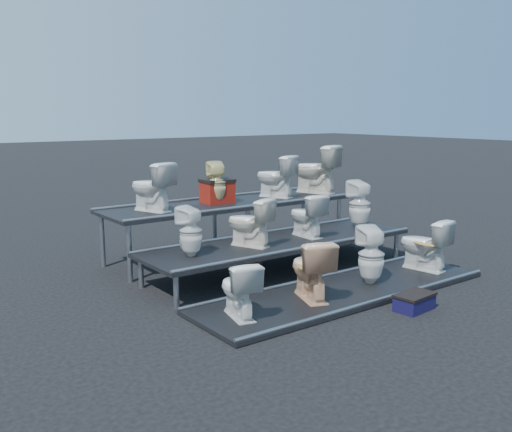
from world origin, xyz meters
TOP-DOWN VIEW (x-y plane):
  - ground at (0.00, 0.00)m, footprint 80.00×80.00m
  - tier_front at (0.00, -1.30)m, footprint 4.20×1.20m
  - tier_mid at (0.00, 0.00)m, footprint 4.20×1.20m
  - tier_back at (0.00, 1.30)m, footprint 4.20×1.20m
  - toilet_0 at (-1.65, -1.30)m, footprint 0.50×0.69m
  - toilet_1 at (-0.59, -1.30)m, footprint 0.64×0.83m
  - toilet_2 at (0.48, -1.30)m, footprint 0.44×0.45m
  - toilet_3 at (1.59, -1.30)m, footprint 0.51×0.78m
  - toilet_4 at (-1.49, 0.00)m, footprint 0.37×0.37m
  - toilet_5 at (-0.56, 0.00)m, footprint 0.59×0.75m
  - toilet_6 at (0.49, 0.00)m, footprint 0.40×0.65m
  - toilet_7 at (1.62, 0.00)m, footprint 0.38×0.38m
  - toilet_8 at (-1.39, 1.30)m, footprint 0.60×0.79m
  - toilet_9 at (-0.26, 1.30)m, footprint 0.38×0.39m
  - toilet_10 at (0.93, 1.30)m, footprint 0.61×0.80m
  - toilet_11 at (1.83, 1.30)m, footprint 0.72×0.95m
  - red_crate at (-0.20, 1.37)m, footprint 0.48×0.39m
  - step_stool at (0.22, -2.22)m, footprint 0.50×0.33m

SIDE VIEW (x-z plane):
  - ground at x=0.00m, z-range 0.00..0.00m
  - tier_front at x=0.00m, z-range 0.00..0.06m
  - step_stool at x=0.22m, z-range 0.00..0.17m
  - tier_mid at x=0.00m, z-range 0.00..0.46m
  - toilet_0 at x=-1.65m, z-range 0.06..0.70m
  - tier_back at x=0.00m, z-range 0.00..0.86m
  - toilet_3 at x=1.59m, z-range 0.06..0.80m
  - toilet_1 at x=-0.59m, z-range 0.06..0.81m
  - toilet_2 at x=0.48m, z-range 0.06..0.82m
  - toilet_6 at x=0.49m, z-range 0.46..1.11m
  - toilet_4 at x=-1.49m, z-range 0.46..1.11m
  - toilet_5 at x=-0.56m, z-range 0.46..1.14m
  - toilet_7 at x=1.62m, z-range 0.46..1.22m
  - red_crate at x=-0.20m, z-range 0.86..1.19m
  - toilet_9 at x=-0.26m, z-range 0.86..1.53m
  - toilet_10 at x=0.93m, z-range 0.86..1.58m
  - toilet_8 at x=-1.39m, z-range 0.86..1.58m
  - toilet_11 at x=1.83m, z-range 0.86..1.72m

